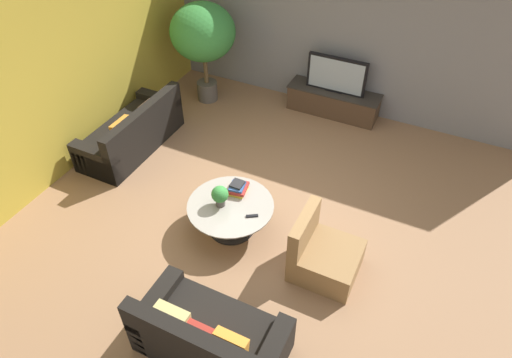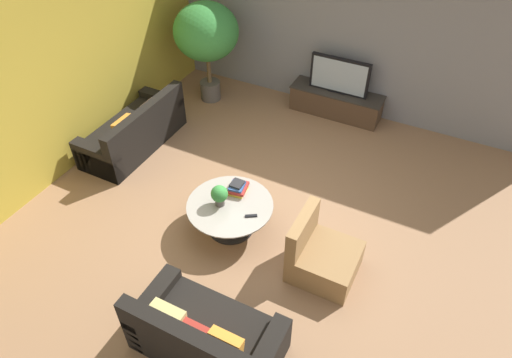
% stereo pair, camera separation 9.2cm
% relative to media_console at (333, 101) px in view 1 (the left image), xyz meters
% --- Properties ---
extents(ground_plane, '(24.00, 24.00, 0.00)m').
position_rel_media_console_xyz_m(ground_plane, '(-0.07, -2.94, -0.25)').
color(ground_plane, '#8C6647').
extents(back_wall_stone, '(7.40, 0.12, 3.00)m').
position_rel_media_console_xyz_m(back_wall_stone, '(-0.07, 0.32, 1.25)').
color(back_wall_stone, slate).
rests_on(back_wall_stone, ground).
extents(side_wall_left, '(0.12, 7.40, 3.00)m').
position_rel_media_console_xyz_m(side_wall_left, '(-3.33, -2.74, 1.25)').
color(side_wall_left, gold).
rests_on(side_wall_left, ground).
extents(media_console, '(1.69, 0.50, 0.48)m').
position_rel_media_console_xyz_m(media_console, '(0.00, 0.00, 0.00)').
color(media_console, '#473323').
rests_on(media_console, ground).
extents(television, '(1.07, 0.13, 0.65)m').
position_rel_media_console_xyz_m(television, '(-0.00, -0.00, 0.55)').
color(television, black).
rests_on(television, media_console).
extents(coffee_table, '(1.17, 1.17, 0.45)m').
position_rel_media_console_xyz_m(coffee_table, '(-0.32, -3.39, 0.07)').
color(coffee_table, black).
rests_on(coffee_table, ground).
extents(couch_by_wall, '(0.84, 1.91, 0.84)m').
position_rel_media_console_xyz_m(couch_by_wall, '(-2.68, -2.47, 0.04)').
color(couch_by_wall, black).
rests_on(couch_by_wall, ground).
extents(couch_near_entry, '(1.60, 0.84, 0.84)m').
position_rel_media_console_xyz_m(couch_near_entry, '(0.34, -5.10, 0.04)').
color(couch_near_entry, black).
rests_on(couch_near_entry, ground).
extents(armchair_wicker, '(0.80, 0.76, 0.86)m').
position_rel_media_console_xyz_m(armchair_wicker, '(1.05, -3.51, 0.02)').
color(armchair_wicker, olive).
rests_on(armchair_wicker, ground).
extents(potted_palm_tall, '(1.17, 1.17, 1.88)m').
position_rel_media_console_xyz_m(potted_palm_tall, '(-2.35, -0.59, 1.07)').
color(potted_palm_tall, '#514C47').
rests_on(potted_palm_tall, ground).
extents(potted_plant_tabletop, '(0.23, 0.23, 0.31)m').
position_rel_media_console_xyz_m(potted_plant_tabletop, '(-0.44, -3.44, 0.38)').
color(potted_plant_tabletop, '#514C47').
rests_on(potted_plant_tabletop, coffee_table).
extents(book_stack, '(0.29, 0.32, 0.15)m').
position_rel_media_console_xyz_m(book_stack, '(-0.35, -3.11, 0.27)').
color(book_stack, gold).
rests_on(book_stack, coffee_table).
extents(remote_black, '(0.16, 0.12, 0.02)m').
position_rel_media_console_xyz_m(remote_black, '(0.04, -3.45, 0.22)').
color(remote_black, black).
rests_on(remote_black, coffee_table).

